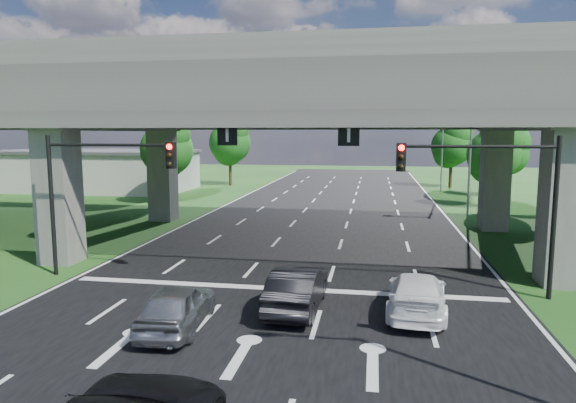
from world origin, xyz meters
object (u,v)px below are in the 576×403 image
(streetlight_far, at_px, (465,136))
(car_dark, at_px, (297,289))
(signal_left, at_px, (97,179))
(car_white, at_px, (417,294))
(signal_right, at_px, (493,186))
(streetlight_beyond, at_px, (439,135))
(car_silver, at_px, (177,307))

(streetlight_far, relative_size, car_dark, 2.22)
(signal_left, height_order, car_white, signal_left)
(signal_right, relative_size, signal_left, 1.00)
(signal_left, bearing_deg, car_white, -10.51)
(streetlight_beyond, relative_size, car_dark, 2.22)
(signal_right, bearing_deg, car_white, -139.35)
(streetlight_far, distance_m, car_dark, 25.02)
(signal_left, distance_m, car_silver, 8.15)
(signal_right, relative_size, car_dark, 1.33)
(car_dark, bearing_deg, signal_left, -14.98)
(car_silver, bearing_deg, streetlight_beyond, -111.04)
(signal_right, relative_size, streetlight_beyond, 0.60)
(streetlight_beyond, bearing_deg, signal_left, -116.43)
(streetlight_far, bearing_deg, signal_left, -131.78)
(signal_right, height_order, streetlight_far, streetlight_far)
(signal_right, xyz_separation_m, streetlight_far, (2.27, 20.06, 1.66))
(signal_right, relative_size, car_silver, 1.44)
(streetlight_beyond, bearing_deg, car_dark, -103.21)
(signal_right, relative_size, streetlight_far, 0.60)
(car_dark, height_order, car_white, car_dark)
(signal_right, xyz_separation_m, car_white, (-2.78, -2.39, -3.48))
(car_white, bearing_deg, car_dark, 9.30)
(car_dark, bearing_deg, car_white, -173.67)
(streetlight_far, relative_size, car_silver, 2.41)
(signal_right, distance_m, car_white, 5.05)
(streetlight_far, height_order, car_dark, streetlight_far)
(signal_left, distance_m, streetlight_far, 26.95)
(streetlight_far, distance_m, car_silver, 28.51)
(signal_left, relative_size, car_white, 1.28)
(signal_left, relative_size, car_silver, 1.44)
(streetlight_beyond, xyz_separation_m, car_white, (-5.05, -38.44, -5.14))
(signal_right, xyz_separation_m, car_dark, (-6.82, -2.69, -3.42))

